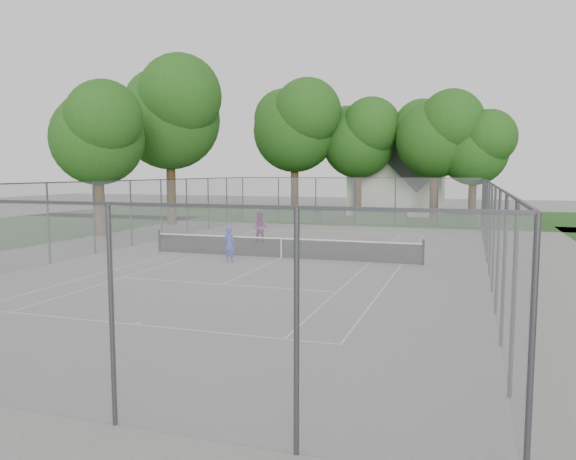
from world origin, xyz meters
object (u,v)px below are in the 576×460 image
(house, at_px, (398,169))
(girl_player, at_px, (229,244))
(tennis_net, at_px, (281,247))
(woman_player, at_px, (260,227))

(house, bearing_deg, girl_player, -96.62)
(house, distance_m, girl_player, 30.67)
(tennis_net, distance_m, woman_player, 5.50)
(tennis_net, relative_size, girl_player, 8.19)
(house, bearing_deg, tennis_net, -93.44)
(tennis_net, height_order, girl_player, girl_player)
(house, xyz_separation_m, woman_player, (-4.54, -23.80, -3.26))
(girl_player, bearing_deg, woman_player, -68.05)
(tennis_net, bearing_deg, house, 86.56)
(tennis_net, bearing_deg, woman_player, 121.04)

